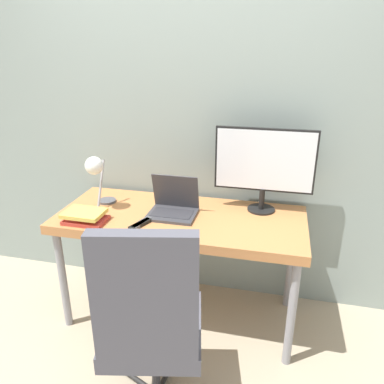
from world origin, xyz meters
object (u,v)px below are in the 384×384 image
(laptop, at_px, (173,207))
(book_stack, at_px, (85,216))
(desk_lamp, at_px, (96,171))
(monitor, at_px, (264,164))
(office_chair, at_px, (151,320))

(laptop, bearing_deg, book_stack, -155.03)
(laptop, relative_size, desk_lamp, 0.83)
(monitor, distance_m, desk_lamp, 1.07)
(monitor, xyz_separation_m, desk_lamp, (-1.04, -0.23, -0.06))
(desk_lamp, relative_size, office_chair, 0.32)
(monitor, height_order, desk_lamp, monitor)
(office_chair, bearing_deg, laptop, 98.25)
(monitor, xyz_separation_m, book_stack, (-1.04, -0.42, -0.28))
(desk_lamp, height_order, book_stack, desk_lamp)
(monitor, relative_size, office_chair, 0.56)
(laptop, relative_size, book_stack, 1.17)
(monitor, relative_size, desk_lamp, 1.73)
(monitor, xyz_separation_m, office_chair, (-0.43, -0.98, -0.49))
(desk_lamp, distance_m, book_stack, 0.30)
(book_stack, bearing_deg, laptop, 24.97)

